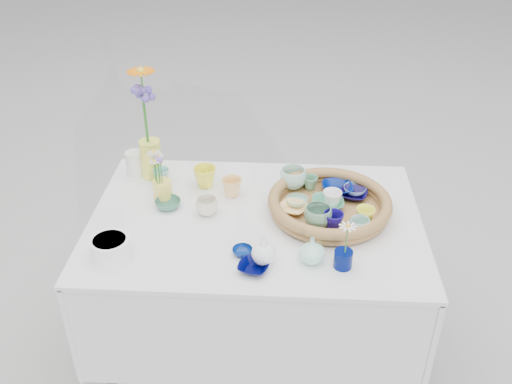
# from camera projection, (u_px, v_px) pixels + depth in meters

# --- Properties ---
(ground) EXTENTS (80.00, 80.00, 0.00)m
(ground) POSITION_uv_depth(u_px,v_px,m) (256.00, 356.00, 2.58)
(ground) COLOR #9E9E9E
(display_table) EXTENTS (1.26, 0.86, 0.77)m
(display_table) POSITION_uv_depth(u_px,v_px,m) (256.00, 356.00, 2.58)
(display_table) COLOR white
(display_table) RESTS_ON ground
(wicker_tray) EXTENTS (0.47, 0.47, 0.08)m
(wicker_tray) POSITION_uv_depth(u_px,v_px,m) (329.00, 205.00, 2.18)
(wicker_tray) COLOR brown
(wicker_tray) RESTS_ON display_table
(tray_ceramic_0) EXTENTS (0.14, 0.14, 0.03)m
(tray_ceramic_0) POSITION_uv_depth(u_px,v_px,m) (337.00, 188.00, 2.29)
(tray_ceramic_0) COLOR #001463
(tray_ceramic_0) RESTS_ON wicker_tray
(tray_ceramic_1) EXTENTS (0.13, 0.13, 0.03)m
(tray_ceramic_1) POSITION_uv_depth(u_px,v_px,m) (353.00, 194.00, 2.26)
(tray_ceramic_1) COLOR #0A0434
(tray_ceramic_1) RESTS_ON wicker_tray
(tray_ceramic_2) EXTENTS (0.07, 0.07, 0.07)m
(tray_ceramic_2) POSITION_uv_depth(u_px,v_px,m) (365.00, 216.00, 2.09)
(tray_ceramic_2) COLOR #F0EF47
(tray_ceramic_2) RESTS_ON wicker_tray
(tray_ceramic_3) EXTENTS (0.13, 0.13, 0.03)m
(tray_ceramic_3) POSITION_uv_depth(u_px,v_px,m) (328.00, 203.00, 2.20)
(tray_ceramic_3) COLOR #429771
(tray_ceramic_3) RESTS_ON wicker_tray
(tray_ceramic_4) EXTENTS (0.13, 0.13, 0.08)m
(tray_ceramic_4) POSITION_uv_depth(u_px,v_px,m) (318.00, 217.00, 2.08)
(tray_ceramic_4) COLOR gray
(tray_ceramic_4) RESTS_ON wicker_tray
(tray_ceramic_5) EXTENTS (0.10, 0.10, 0.03)m
(tray_ceramic_5) POSITION_uv_depth(u_px,v_px,m) (297.00, 201.00, 2.21)
(tray_ceramic_5) COLOR #90C3B1
(tray_ceramic_5) RESTS_ON wicker_tray
(tray_ceramic_6) EXTENTS (0.12, 0.12, 0.08)m
(tray_ceramic_6) POSITION_uv_depth(u_px,v_px,m) (293.00, 178.00, 2.31)
(tray_ceramic_6) COLOR #ABE2D3
(tray_ceramic_6) RESTS_ON wicker_tray
(tray_ceramic_7) EXTENTS (0.10, 0.10, 0.07)m
(tray_ceramic_7) POSITION_uv_depth(u_px,v_px,m) (332.00, 199.00, 2.19)
(tray_ceramic_7) COLOR white
(tray_ceramic_7) RESTS_ON wicker_tray
(tray_ceramic_8) EXTENTS (0.10, 0.10, 0.03)m
(tray_ceramic_8) POSITION_uv_depth(u_px,v_px,m) (355.00, 190.00, 2.28)
(tray_ceramic_8) COLOR #7DA3D5
(tray_ceramic_8) RESTS_ON wicker_tray
(tray_ceramic_9) EXTENTS (0.08, 0.08, 0.07)m
(tray_ceramic_9) POSITION_uv_depth(u_px,v_px,m) (333.00, 221.00, 2.06)
(tray_ceramic_9) COLOR navy
(tray_ceramic_9) RESTS_ON wicker_tray
(tray_ceramic_10) EXTENTS (0.14, 0.14, 0.03)m
(tray_ceramic_10) POSITION_uv_depth(u_px,v_px,m) (293.00, 208.00, 2.17)
(tray_ceramic_10) COLOR #F7C276
(tray_ceramic_10) RESTS_ON wicker_tray
(tray_ceramic_11) EXTENTS (0.10, 0.10, 0.06)m
(tray_ceramic_11) POSITION_uv_depth(u_px,v_px,m) (360.00, 226.00, 2.04)
(tray_ceramic_11) COLOR #A2DDD2
(tray_ceramic_11) RESTS_ON wicker_tray
(tray_ceramic_12) EXTENTS (0.08, 0.08, 0.06)m
(tray_ceramic_12) POSITION_uv_depth(u_px,v_px,m) (310.00, 183.00, 2.30)
(tray_ceramic_12) COLOR #5C976F
(tray_ceramic_12) RESTS_ON wicker_tray
(loose_ceramic_0) EXTENTS (0.11, 0.11, 0.09)m
(loose_ceramic_0) POSITION_uv_depth(u_px,v_px,m) (205.00, 177.00, 2.35)
(loose_ceramic_0) COLOR yellow
(loose_ceramic_0) RESTS_ON display_table
(loose_ceramic_1) EXTENTS (0.10, 0.10, 0.08)m
(loose_ceramic_1) POSITION_uv_depth(u_px,v_px,m) (232.00, 187.00, 2.29)
(loose_ceramic_1) COLOR #F9C371
(loose_ceramic_1) RESTS_ON display_table
(loose_ceramic_2) EXTENTS (0.13, 0.13, 0.03)m
(loose_ceramic_2) POSITION_uv_depth(u_px,v_px,m) (168.00, 204.00, 2.23)
(loose_ceramic_2) COLOR #366E57
(loose_ceramic_2) RESTS_ON display_table
(loose_ceramic_3) EXTENTS (0.10, 0.10, 0.07)m
(loose_ceramic_3) POSITION_uv_depth(u_px,v_px,m) (207.00, 206.00, 2.18)
(loose_ceramic_3) COLOR beige
(loose_ceramic_3) RESTS_ON display_table
(loose_ceramic_4) EXTENTS (0.08, 0.08, 0.02)m
(loose_ceramic_4) POSITION_uv_depth(u_px,v_px,m) (242.00, 251.00, 1.98)
(loose_ceramic_4) COLOR navy
(loose_ceramic_4) RESTS_ON display_table
(loose_ceramic_5) EXTENTS (0.09, 0.09, 0.06)m
(loose_ceramic_5) POSITION_uv_depth(u_px,v_px,m) (162.00, 176.00, 2.38)
(loose_ceramic_5) COLOR #7DCABD
(loose_ceramic_5) RESTS_ON display_table
(loose_ceramic_6) EXTENTS (0.13, 0.13, 0.03)m
(loose_ceramic_6) POSITION_uv_depth(u_px,v_px,m) (254.00, 267.00, 1.91)
(loose_ceramic_6) COLOR #010438
(loose_ceramic_6) RESTS_ON display_table
(fluted_bowl) EXTENTS (0.14, 0.14, 0.07)m
(fluted_bowl) POSITION_uv_depth(u_px,v_px,m) (110.00, 248.00, 1.96)
(fluted_bowl) COLOR white
(fluted_bowl) RESTS_ON display_table
(bud_vase_paleblue) EXTENTS (0.11, 0.11, 0.13)m
(bud_vase_paleblue) POSITION_uv_depth(u_px,v_px,m) (264.00, 248.00, 1.91)
(bud_vase_paleblue) COLOR white
(bud_vase_paleblue) RESTS_ON display_table
(bud_vase_seafoam) EXTENTS (0.12, 0.12, 0.10)m
(bud_vase_seafoam) POSITION_uv_depth(u_px,v_px,m) (312.00, 250.00, 1.93)
(bud_vase_seafoam) COLOR #A6ECD8
(bud_vase_seafoam) RESTS_ON display_table
(bud_vase_cobalt) EXTENTS (0.08, 0.08, 0.06)m
(bud_vase_cobalt) POSITION_uv_depth(u_px,v_px,m) (343.00, 259.00, 1.91)
(bud_vase_cobalt) COLOR #000B4E
(bud_vase_cobalt) RESTS_ON display_table
(single_daisy) EXTENTS (0.08, 0.08, 0.13)m
(single_daisy) POSITION_uv_depth(u_px,v_px,m) (346.00, 240.00, 1.87)
(single_daisy) COLOR white
(single_daisy) RESTS_ON bud_vase_cobalt
(tall_vase_yellow) EXTENTS (0.09, 0.09, 0.17)m
(tall_vase_yellow) POSITION_uv_depth(u_px,v_px,m) (151.00, 159.00, 2.40)
(tall_vase_yellow) COLOR #E0DE47
(tall_vase_yellow) RESTS_ON display_table
(gerbera) EXTENTS (0.14, 0.14, 0.32)m
(gerbera) POSITION_uv_depth(u_px,v_px,m) (145.00, 108.00, 2.27)
(gerbera) COLOR orange
(gerbera) RESTS_ON tall_vase_yellow
(hydrangea) EXTENTS (0.09, 0.09, 0.28)m
(hydrangea) POSITION_uv_depth(u_px,v_px,m) (145.00, 120.00, 2.29)
(hydrangea) COLOR #5B46A3
(hydrangea) RESTS_ON tall_vase_yellow
(white_pitcher) EXTENTS (0.13, 0.12, 0.10)m
(white_pitcher) POSITION_uv_depth(u_px,v_px,m) (135.00, 163.00, 2.43)
(white_pitcher) COLOR silver
(white_pitcher) RESTS_ON display_table
(daisy_cup) EXTENTS (0.09, 0.09, 0.08)m
(daisy_cup) POSITION_uv_depth(u_px,v_px,m) (163.00, 190.00, 2.27)
(daisy_cup) COLOR #FFE054
(daisy_cup) RESTS_ON display_table
(daisy_posy) EXTENTS (0.10, 0.10, 0.14)m
(daisy_posy) POSITION_uv_depth(u_px,v_px,m) (158.00, 167.00, 2.20)
(daisy_posy) COLOR silver
(daisy_posy) RESTS_ON daisy_cup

